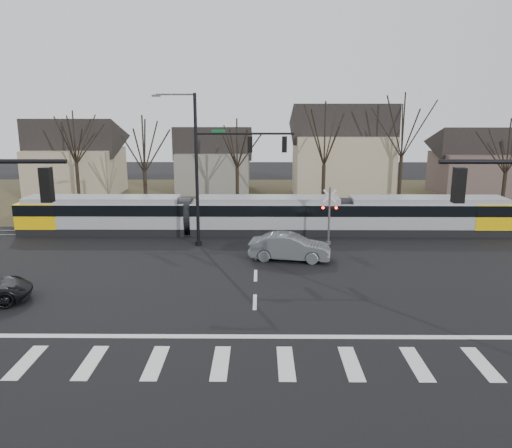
{
  "coord_description": "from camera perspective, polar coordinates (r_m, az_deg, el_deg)",
  "views": [
    {
      "loc": [
        0.24,
        -20.74,
        9.06
      ],
      "look_at": [
        0.0,
        9.0,
        2.3
      ],
      "focal_mm": 35.0,
      "sensor_mm": 36.0,
      "label": 1
    }
  ],
  "objects": [
    {
      "name": "sedan",
      "position": [
        30.98,
        3.89,
        -2.64
      ],
      "size": [
        3.31,
        5.54,
        1.65
      ],
      "primitive_type": "imported",
      "rotation": [
        0.0,
        0.0,
        1.41
      ],
      "color": "#575C5F",
      "rests_on": "ground"
    },
    {
      "name": "rail_crossing_signal",
      "position": [
        34.62,
        8.35,
        0.71
      ],
      "size": [
        1.08,
        0.36,
        4.0
      ],
      "color": "#59595B",
      "rests_on": "ground"
    },
    {
      "name": "tree_row",
      "position": [
        46.95,
        2.63,
        7.83
      ],
      "size": [
        59.2,
        7.2,
        10.0
      ],
      "color": "black",
      "rests_on": "ground"
    },
    {
      "name": "house_b",
      "position": [
        57.21,
        -4.84,
        7.65
      ],
      "size": [
        8.64,
        7.56,
        7.65
      ],
      "color": "slate",
      "rests_on": "ground"
    },
    {
      "name": "house_d",
      "position": [
        60.81,
        23.64,
        6.94
      ],
      "size": [
        8.64,
        7.56,
        7.65
      ],
      "color": "brown",
      "rests_on": "ground"
    },
    {
      "name": "house_a",
      "position": [
        58.54,
        -19.95,
        7.54
      ],
      "size": [
        9.72,
        8.64,
        8.6
      ],
      "color": "tan",
      "rests_on": "ground"
    },
    {
      "name": "crosswalk",
      "position": [
        19.03,
        -0.32,
        -15.6
      ],
      "size": [
        27.0,
        2.6,
        0.01
      ],
      "color": "silver",
      "rests_on": "ground"
    },
    {
      "name": "lane_dashes",
      "position": [
        37.84,
        0.08,
        -1.04
      ],
      "size": [
        0.18,
        30.0,
        0.01
      ],
      "color": "silver",
      "rests_on": "ground"
    },
    {
      "name": "ground",
      "position": [
        22.63,
        -0.18,
        -10.79
      ],
      "size": [
        140.0,
        140.0,
        0.0
      ],
      "primitive_type": "plane",
      "color": "black"
    },
    {
      "name": "tram",
      "position": [
        37.51,
        1.11,
        1.2
      ],
      "size": [
        36.75,
        2.73,
        2.79
      ],
      "color": "gray",
      "rests_on": "ground"
    },
    {
      "name": "grass_verge",
      "position": [
        53.51,
        0.2,
        3.06
      ],
      "size": [
        140.0,
        28.0,
        0.01
      ],
      "primitive_type": "cube",
      "color": "#38331E",
      "rests_on": "ground"
    },
    {
      "name": "house_c",
      "position": [
        54.59,
        9.8,
        8.6
      ],
      "size": [
        10.8,
        8.64,
        10.1
      ],
      "color": "tan",
      "rests_on": "ground"
    },
    {
      "name": "stop_line",
      "position": [
        20.99,
        -0.24,
        -12.74
      ],
      "size": [
        28.0,
        0.35,
        0.01
      ],
      "primitive_type": "cube",
      "color": "silver",
      "rests_on": "ground"
    },
    {
      "name": "rail_pair",
      "position": [
        37.64,
        0.08,
        -1.08
      ],
      "size": [
        90.0,
        1.52,
        0.06
      ],
      "color": "#59595E",
      "rests_on": "ground"
    },
    {
      "name": "signal_pole_far",
      "position": [
        33.52,
        -4.1,
        7.02
      ],
      "size": [
        9.28,
        0.44,
        10.2
      ],
      "color": "black",
      "rests_on": "ground"
    }
  ]
}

